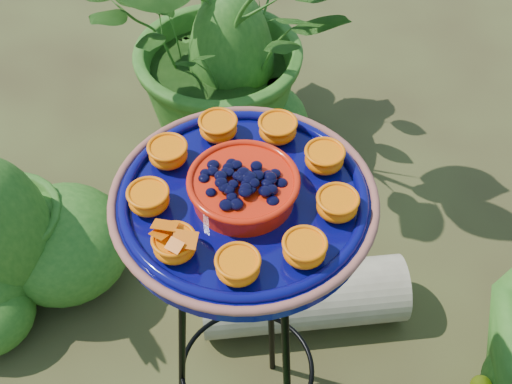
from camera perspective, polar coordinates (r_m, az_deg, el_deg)
ground_plane at (r=2.05m, az=-2.04°, el=-13.98°), size 20.00×20.00×0.00m
tripod_stand at (r=1.51m, az=-0.80°, el=-10.01°), size 0.40×0.40×0.87m
feeder_dish at (r=1.21m, az=-0.99°, el=-0.52°), size 0.55×0.55×0.10m
driftwood_log at (r=2.06m, az=3.81°, el=-8.34°), size 0.54×0.55×0.19m
shrub_back_left at (r=2.32m, az=-2.08°, el=12.93°), size 1.11×1.08×0.94m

